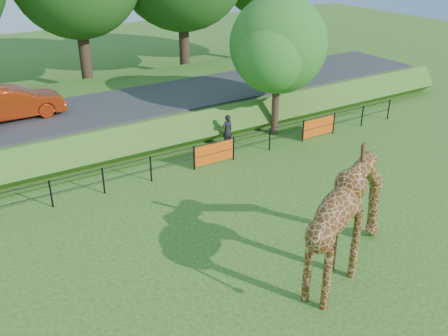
# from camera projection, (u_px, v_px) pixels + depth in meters

# --- Properties ---
(ground) EXTENTS (90.00, 90.00, 0.00)m
(ground) POSITION_uv_depth(u_px,v_px,m) (268.00, 288.00, 14.33)
(ground) COLOR #255C17
(ground) RESTS_ON ground
(giraffe) EXTENTS (4.99, 2.70, 3.57)m
(giraffe) POSITION_uv_depth(u_px,v_px,m) (349.00, 219.00, 14.33)
(giraffe) COLOR #502C10
(giraffe) RESTS_ON ground
(perimeter_fence) EXTENTS (28.07, 0.10, 1.10)m
(perimeter_fence) POSITION_uv_depth(u_px,v_px,m) (151.00, 169.00, 20.20)
(perimeter_fence) COLOR black
(perimeter_fence) RESTS_ON ground
(embankment) EXTENTS (40.00, 9.00, 1.30)m
(embankment) POSITION_uv_depth(u_px,v_px,m) (90.00, 114.00, 25.90)
(embankment) COLOR #255C17
(embankment) RESTS_ON ground
(road) EXTENTS (40.00, 5.00, 0.12)m
(road) POSITION_uv_depth(u_px,v_px,m) (99.00, 109.00, 24.44)
(road) COLOR #2C2C2E
(road) RESTS_ON embankment
(car_red) EXTENTS (4.56, 1.60, 1.50)m
(car_red) POSITION_uv_depth(u_px,v_px,m) (12.00, 103.00, 22.74)
(car_red) COLOR #B12E0C
(car_red) RESTS_ON road
(visitor) EXTENTS (0.59, 0.41, 1.55)m
(visitor) POSITION_uv_depth(u_px,v_px,m) (227.00, 131.00, 23.44)
(visitor) COLOR black
(visitor) RESTS_ON ground
(tree_east) EXTENTS (5.40, 4.71, 6.76)m
(tree_east) POSITION_uv_depth(u_px,v_px,m) (279.00, 48.00, 23.47)
(tree_east) COLOR #372719
(tree_east) RESTS_ON ground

